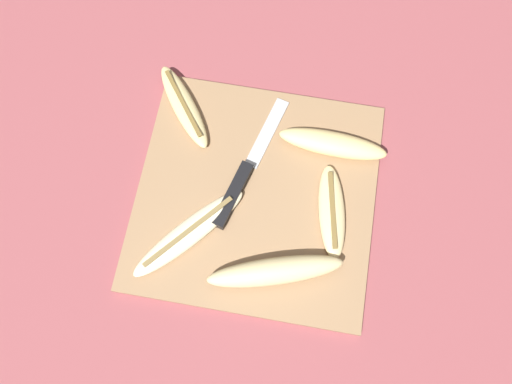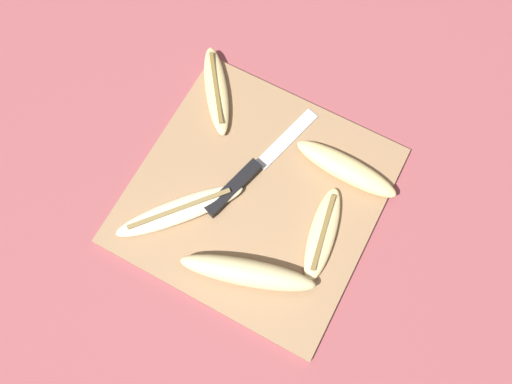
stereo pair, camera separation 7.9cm
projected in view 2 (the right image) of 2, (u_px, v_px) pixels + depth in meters
The scene contains 8 objects.
ground_plane at pixel (256, 196), 0.81m from camera, with size 4.00×4.00×0.00m, color #93474C.
cutting_board at pixel (256, 195), 0.81m from camera, with size 0.38×0.38×0.01m.
knife at pixel (243, 179), 0.80m from camera, with size 0.08×0.24×0.02m.
banana_ripe_center at pixel (248, 273), 0.74m from camera, with size 0.21×0.10×0.04m.
banana_bright_far at pixel (180, 211), 0.78m from camera, with size 0.17×0.19×0.02m.
banana_golden_short at pixel (346, 169), 0.80m from camera, with size 0.18×0.05×0.03m.
banana_spotted_left at pixel (216, 90), 0.85m from camera, with size 0.13×0.16×0.02m.
banana_mellow_near at pixel (322, 233), 0.77m from camera, with size 0.07×0.16×0.02m.
Camera 2 is at (0.12, -0.22, 0.77)m, focal length 35.00 mm.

